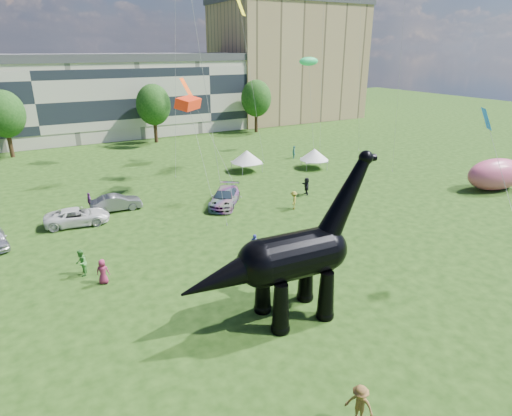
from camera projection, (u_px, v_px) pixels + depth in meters
ground at (321, 361)px, 20.38m from camera, size 220.00×220.00×0.00m
terrace_row at (34, 103)px, 65.32m from camera, size 78.00×11.00×12.00m
apartment_block at (287, 63)px, 87.87m from camera, size 28.00×18.00×22.00m
tree_mid_left at (3, 110)px, 56.04m from camera, size 5.20×5.20×9.44m
tree_mid_right at (153, 101)px, 65.15m from camera, size 5.20×5.20×9.44m
tree_far_right at (256, 95)px, 73.34m from camera, size 5.20×5.20×9.44m
dinosaur_sculpture at (287, 260)px, 22.55m from camera, size 11.34×3.25×9.26m
car_grey at (116, 203)px, 39.00m from camera, size 4.54×1.84×1.46m
car_white at (77, 217)px, 35.84m from camera, size 5.43×3.06×1.43m
car_dark at (225, 197)px, 40.18m from camera, size 5.08×5.78×1.60m
gazebo_near at (247, 157)px, 51.00m from camera, size 3.77×3.77×2.56m
gazebo_far at (314, 154)px, 52.38m from camera, size 4.47×4.47×2.44m
inflatable_pink at (496, 174)px, 44.38m from camera, size 7.16×4.58×3.32m
visitors at (171, 240)px, 31.14m from camera, size 50.91×38.48×1.80m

